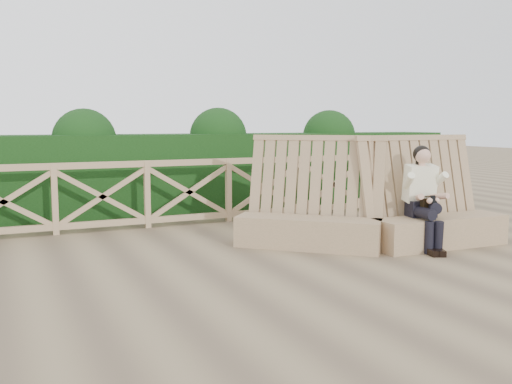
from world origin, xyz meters
name	(u,v)px	position (x,y,z in m)	size (l,w,h in m)	color
ground	(286,273)	(0.00, 0.00, 0.00)	(60.00, 60.00, 0.00)	brown
bench	(373,218)	(1.78, 0.79, 0.39)	(3.59, 1.98, 1.56)	olive
woman	(424,194)	(2.33, 0.41, 0.74)	(0.53, 0.90, 1.40)	black
guardrail	(189,192)	(0.00, 3.50, 0.55)	(10.10, 0.09, 1.10)	#977F58
hedge	(169,174)	(0.00, 4.70, 0.75)	(12.00, 1.20, 1.50)	black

